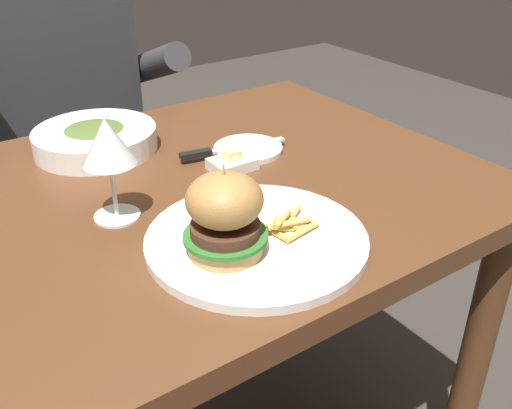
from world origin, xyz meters
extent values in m
cube|color=#56331C|center=(0.00, 0.00, 0.72)|extent=(1.12, 0.77, 0.04)
cylinder|color=#56331C|center=(0.50, -0.32, 0.35)|extent=(0.06, 0.06, 0.70)
cylinder|color=#56331C|center=(0.50, 0.32, 0.35)|extent=(0.06, 0.06, 0.70)
cylinder|color=white|center=(0.05, -0.21, 0.75)|extent=(0.32, 0.32, 0.01)
cylinder|color=tan|center=(-0.01, -0.22, 0.77)|extent=(0.10, 0.10, 0.02)
cylinder|color=#2D7028|center=(-0.01, -0.22, 0.78)|extent=(0.11, 0.11, 0.01)
cylinder|color=#4C2D1E|center=(-0.01, -0.22, 0.79)|extent=(0.09, 0.09, 0.02)
ellipsoid|color=#A97A41|center=(-0.01, -0.22, 0.83)|extent=(0.10, 0.10, 0.07)
cylinder|color=#CCB78C|center=(-0.01, -0.22, 0.86)|extent=(0.00, 0.00, 0.05)
cylinder|color=#E0B251|center=(0.08, -0.22, 0.76)|extent=(0.07, 0.04, 0.01)
cylinder|color=#E0B251|center=(0.10, -0.25, 0.76)|extent=(0.07, 0.02, 0.01)
cylinder|color=gold|center=(0.09, -0.22, 0.76)|extent=(0.02, 0.05, 0.01)
cylinder|color=#EABC5B|center=(0.12, -0.21, 0.76)|extent=(0.05, 0.04, 0.01)
cylinder|color=gold|center=(0.07, -0.22, 0.76)|extent=(0.02, 0.07, 0.01)
cylinder|color=#EABC5B|center=(0.09, -0.23, 0.77)|extent=(0.07, 0.02, 0.01)
cylinder|color=#E0B251|center=(0.08, -0.22, 0.77)|extent=(0.05, 0.03, 0.01)
cylinder|color=#EABC5B|center=(0.11, -0.21, 0.76)|extent=(0.05, 0.04, 0.01)
cylinder|color=silver|center=(-0.09, -0.03, 0.74)|extent=(0.07, 0.07, 0.00)
cylinder|color=silver|center=(-0.09, -0.03, 0.79)|extent=(0.01, 0.01, 0.09)
cone|color=silver|center=(-0.09, -0.03, 0.87)|extent=(0.08, 0.08, 0.07)
cylinder|color=white|center=(0.22, 0.06, 0.74)|extent=(0.13, 0.13, 0.01)
cube|color=silver|center=(0.22, 0.06, 0.75)|extent=(0.15, 0.04, 0.00)
cube|color=black|center=(0.11, 0.08, 0.76)|extent=(0.06, 0.03, 0.01)
cube|color=white|center=(0.15, 0.02, 0.75)|extent=(0.08, 0.06, 0.02)
cube|color=#F4E58C|center=(0.15, 0.02, 0.77)|extent=(0.03, 0.02, 0.02)
cylinder|color=white|center=(-0.02, 0.23, 0.76)|extent=(0.23, 0.23, 0.04)
ellipsoid|color=#4C662D|center=(-0.02, 0.23, 0.78)|extent=(0.13, 0.13, 0.02)
cube|color=#282833|center=(0.04, 0.66, 0.23)|extent=(0.30, 0.22, 0.46)
cube|color=#333338|center=(0.04, 0.66, 0.72)|extent=(0.36, 0.20, 0.52)
cylinder|color=#333338|center=(0.26, 0.58, 0.78)|extent=(0.07, 0.34, 0.18)
camera|label=1|loc=(-0.34, -0.77, 1.18)|focal=40.00mm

